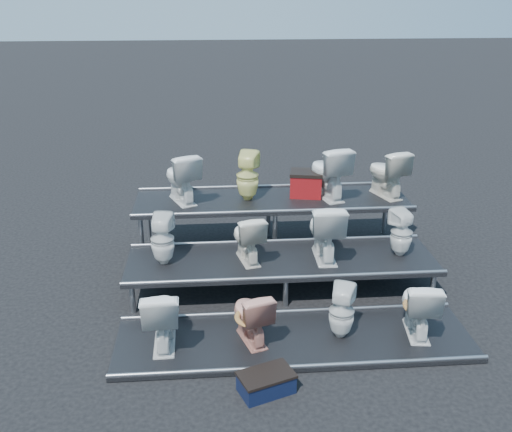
{
  "coord_description": "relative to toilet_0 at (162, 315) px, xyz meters",
  "views": [
    {
      "loc": [
        -0.91,
        -6.96,
        3.92
      ],
      "look_at": [
        -0.34,
        0.1,
        1.06
      ],
      "focal_mm": 40.0,
      "sensor_mm": 36.0,
      "label": 1
    }
  ],
  "objects": [
    {
      "name": "toilet_9",
      "position": [
        1.16,
        2.6,
        0.8
      ],
      "size": [
        0.43,
        0.43,
        0.76
      ],
      "primitive_type": "imported",
      "rotation": [
        0.0,
        0.0,
        2.84
      ],
      "color": "#F2EE8E",
      "rests_on": "tier_back"
    },
    {
      "name": "toilet_10",
      "position": [
        2.4,
        2.6,
        0.84
      ],
      "size": [
        0.67,
        0.91,
        0.83
      ],
      "primitive_type": "imported",
      "rotation": [
        0.0,
        0.0,
        3.41
      ],
      "color": "silver",
      "rests_on": "tier_back"
    },
    {
      "name": "toilet_0",
      "position": [
        0.0,
        0.0,
        0.0
      ],
      "size": [
        0.44,
        0.75,
        0.76
      ],
      "primitive_type": "imported",
      "rotation": [
        0.0,
        0.0,
        3.17
      ],
      "color": "silver",
      "rests_on": "tier_front"
    },
    {
      "name": "toilet_4",
      "position": [
        -0.07,
        1.3,
        0.37
      ],
      "size": [
        0.36,
        0.36,
        0.7
      ],
      "primitive_type": "imported",
      "rotation": [
        0.0,
        0.0,
        2.99
      ],
      "color": "silver",
      "rests_on": "tier_mid"
    },
    {
      "name": "tier_mid",
      "position": [
        1.53,
        1.3,
        -0.21
      ],
      "size": [
        4.2,
        1.2,
        0.46
      ],
      "primitive_type": "cube",
      "color": "black",
      "rests_on": "ground"
    },
    {
      "name": "toilet_8",
      "position": [
        0.15,
        2.6,
        0.81
      ],
      "size": [
        0.69,
        0.86,
        0.77
      ],
      "primitive_type": "imported",
      "rotation": [
        0.0,
        0.0,
        3.54
      ],
      "color": "silver",
      "rests_on": "tier_back"
    },
    {
      "name": "toilet_7",
      "position": [
        3.18,
        1.3,
        0.35
      ],
      "size": [
        0.39,
        0.39,
        0.66
      ],
      "primitive_type": "imported",
      "rotation": [
        0.0,
        0.0,
        3.52
      ],
      "color": "silver",
      "rests_on": "tier_mid"
    },
    {
      "name": "step_stool",
      "position": [
        1.11,
        -0.86,
        -0.34
      ],
      "size": [
        0.62,
        0.5,
        0.2
      ],
      "primitive_type": "cube",
      "rotation": [
        0.0,
        0.0,
        0.36
      ],
      "color": "black",
      "rests_on": "ground"
    },
    {
      "name": "toilet_2",
      "position": [
        2.08,
        0.0,
        -0.05
      ],
      "size": [
        0.39,
        0.4,
        0.66
      ],
      "primitive_type": "imported",
      "rotation": [
        0.0,
        0.0,
        2.75
      ],
      "color": "silver",
      "rests_on": "tier_front"
    },
    {
      "name": "toilet_3",
      "position": [
        3.0,
        0.0,
        -0.02
      ],
      "size": [
        0.5,
        0.76,
        0.73
      ],
      "primitive_type": "imported",
      "rotation": [
        0.0,
        0.0,
        3.01
      ],
      "color": "silver",
      "rests_on": "tier_front"
    },
    {
      "name": "toilet_5",
      "position": [
        1.06,
        1.3,
        0.36
      ],
      "size": [
        0.51,
        0.72,
        0.67
      ],
      "primitive_type": "imported",
      "rotation": [
        0.0,
        0.0,
        3.36
      ],
      "color": "beige",
      "rests_on": "tier_mid"
    },
    {
      "name": "tier_back",
      "position": [
        1.53,
        2.6,
        -0.01
      ],
      "size": [
        4.2,
        1.2,
        0.86
      ],
      "primitive_type": "cube",
      "color": "black",
      "rests_on": "ground"
    },
    {
      "name": "toilet_6",
      "position": [
        2.11,
        1.3,
        0.43
      ],
      "size": [
        0.47,
        0.8,
        0.81
      ],
      "primitive_type": "imported",
      "rotation": [
        0.0,
        0.0,
        3.13
      ],
      "color": "silver",
      "rests_on": "tier_mid"
    },
    {
      "name": "tier_front",
      "position": [
        1.53,
        0.0,
        -0.41
      ],
      "size": [
        4.2,
        1.2,
        0.06
      ],
      "primitive_type": "cube",
      "color": "black",
      "rests_on": "ground"
    },
    {
      "name": "red_crate",
      "position": [
        2.08,
        2.7,
        0.59
      ],
      "size": [
        0.55,
        0.47,
        0.35
      ],
      "primitive_type": "cube",
      "rotation": [
        0.0,
        0.0,
        -0.2
      ],
      "color": "maroon",
      "rests_on": "tier_back"
    },
    {
      "name": "toilet_1",
      "position": [
        1.02,
        0.0,
        -0.05
      ],
      "size": [
        0.55,
        0.73,
        0.66
      ],
      "primitive_type": "imported",
      "rotation": [
        0.0,
        0.0,
        3.44
      ],
      "color": "tan",
      "rests_on": "tier_front"
    },
    {
      "name": "ground",
      "position": [
        1.53,
        1.3,
        -0.44
      ],
      "size": [
        80.0,
        80.0,
        0.0
      ],
      "primitive_type": "plane",
      "color": "black",
      "rests_on": "ground"
    },
    {
      "name": "toilet_11",
      "position": [
        3.32,
        2.6,
        0.8
      ],
      "size": [
        0.63,
        0.83,
        0.75
      ],
      "primitive_type": "imported",
      "rotation": [
        0.0,
        0.0,
        3.46
      ],
      "color": "beige",
      "rests_on": "tier_back"
    }
  ]
}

